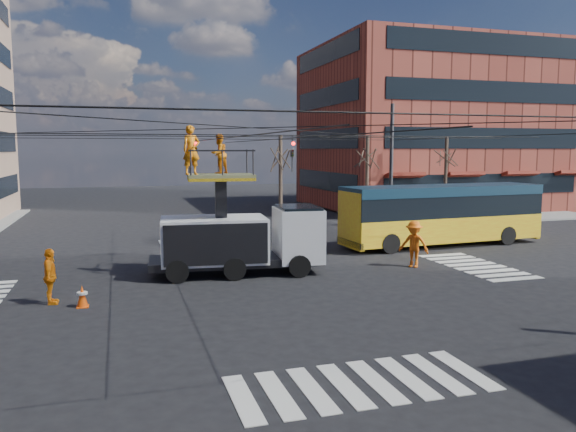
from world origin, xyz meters
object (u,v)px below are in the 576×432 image
at_px(worker_ground, 50,276).
at_px(flagger, 414,244).
at_px(traffic_cone, 82,296).
at_px(city_bus, 442,213).
at_px(utility_truck, 241,226).

relative_size(worker_ground, flagger, 0.92).
xyz_separation_m(worker_ground, flagger, (14.44, 1.76, 0.08)).
bearing_deg(traffic_cone, worker_ground, 146.25).
xyz_separation_m(city_bus, traffic_cone, (-17.73, -7.07, -1.36)).
bearing_deg(flagger, traffic_cone, -122.07).
bearing_deg(traffic_cone, utility_truck, 29.59).
xyz_separation_m(traffic_cone, flagger, (13.43, 2.44, 0.65)).
distance_m(utility_truck, flagger, 7.57).
xyz_separation_m(utility_truck, flagger, (7.44, -0.97, -0.96)).
bearing_deg(worker_ground, utility_truck, -69.10).
height_order(utility_truck, worker_ground, utility_truck).
bearing_deg(flagger, worker_ground, -125.39).
distance_m(city_bus, flagger, 6.36).
bearing_deg(flagger, city_bus, 94.83).
height_order(city_bus, worker_ground, city_bus).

